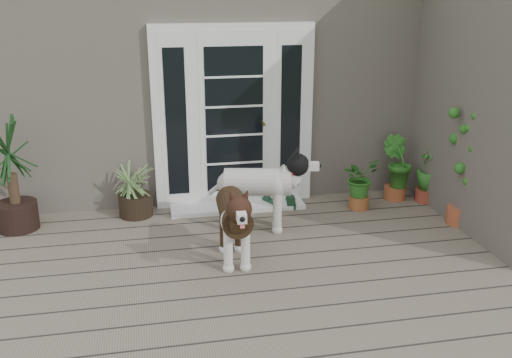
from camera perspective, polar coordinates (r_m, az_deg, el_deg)
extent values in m
cube|color=#6B5B4C|center=(5.18, 4.05, -11.43)|extent=(6.20, 4.60, 0.12)
cube|color=#665E54|center=(8.72, -3.10, 11.44)|extent=(7.40, 4.00, 3.10)
cube|color=white|center=(6.75, -2.24, 6.22)|extent=(1.90, 0.14, 2.15)
cube|color=white|center=(6.87, -1.87, -2.72)|extent=(1.60, 0.40, 0.05)
imported|color=#1D5518|center=(6.88, 10.35, -0.77)|extent=(0.57, 0.57, 0.55)
imported|color=#1C6521|center=(7.29, 13.86, 0.27)|extent=(0.55, 0.55, 0.59)
imported|color=#195819|center=(7.31, 16.95, 0.04)|extent=(0.40, 0.40, 0.59)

